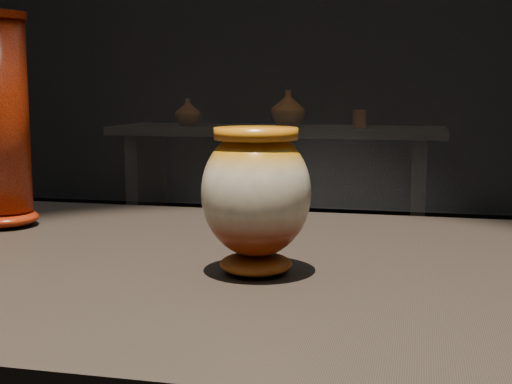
% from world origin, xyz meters
% --- Properties ---
extents(main_vase, '(0.17, 0.17, 0.18)m').
position_xyz_m(main_vase, '(0.07, -0.06, 1.00)').
color(main_vase, maroon).
rests_on(main_vase, display_plinth).
extents(tall_vase, '(0.12, 0.12, 0.35)m').
position_xyz_m(tall_vase, '(-0.41, 0.15, 1.07)').
color(tall_vase, '#BF350C').
rests_on(tall_vase, display_plinth).
extents(back_shelf, '(2.00, 0.60, 0.90)m').
position_xyz_m(back_shelf, '(-0.59, 3.35, 0.64)').
color(back_shelf, black).
rests_on(back_shelf, ground).
extents(back_vase_left, '(0.22, 0.22, 0.17)m').
position_xyz_m(back_vase_left, '(-1.15, 3.33, 0.98)').
color(back_vase_left, brown).
rests_on(back_vase_left, back_shelf).
extents(back_vase_mid, '(0.26, 0.26, 0.22)m').
position_xyz_m(back_vase_mid, '(-0.53, 3.37, 1.01)').
color(back_vase_mid, maroon).
rests_on(back_vase_mid, back_shelf).
extents(back_vase_right, '(0.08, 0.08, 0.10)m').
position_xyz_m(back_vase_right, '(-0.09, 3.30, 0.95)').
color(back_vase_right, brown).
rests_on(back_vase_right, back_shelf).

